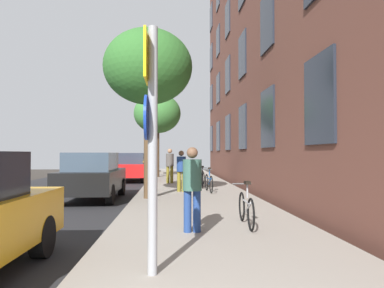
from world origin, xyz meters
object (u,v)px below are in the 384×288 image
object	(u,v)px
car_1	(93,176)
bicycle_3	(199,176)
bicycle_2	(202,179)
car_3	(142,163)
pedestrian_1	(181,168)
tree_near	(148,68)
bicycle_0	(246,208)
tree_far	(157,114)
traffic_light	(156,140)
bicycle_1	(209,182)
pedestrian_0	(192,183)
pedestrian_2	(170,163)
car_2	(131,167)
sign_post	(151,129)

from	to	relation	value
car_1	bicycle_3	bearing A→B (deg)	49.86
bicycle_2	car_3	size ratio (longest dim) A/B	0.37
pedestrian_1	bicycle_3	bearing A→B (deg)	73.86
tree_near	bicycle_0	bearing A→B (deg)	-63.96
tree_far	bicycle_2	world-z (taller)	tree_far
traffic_light	tree_near	bearing A→B (deg)	-88.99
tree_far	traffic_light	bearing A→B (deg)	94.00
bicycle_2	pedestrian_1	distance (m)	1.99
bicycle_1	bicycle_3	xyz separation A→B (m)	(-0.11, 3.48, 0.01)
pedestrian_0	pedestrian_2	size ratio (longest dim) A/B	0.93
pedestrian_0	car_1	xyz separation A→B (m)	(-3.09, 5.81, -0.20)
car_1	car_2	size ratio (longest dim) A/B	0.95
pedestrian_1	car_2	distance (m)	7.34
traffic_light	bicycle_2	world-z (taller)	traffic_light
traffic_light	bicycle_3	world-z (taller)	traffic_light
sign_post	bicycle_0	size ratio (longest dim) A/B	1.81
traffic_light	tree_far	distance (m)	2.40
sign_post	pedestrian_2	bearing A→B (deg)	89.19
traffic_light	tree_near	size ratio (longest dim) A/B	0.62
bicycle_3	car_3	bearing A→B (deg)	106.98
pedestrian_1	traffic_light	bearing A→B (deg)	97.40
pedestrian_0	car_2	bearing A→B (deg)	100.76
bicycle_2	bicycle_3	bearing A→B (deg)	90.85
sign_post	pedestrian_0	distance (m)	2.61
bicycle_2	car_2	distance (m)	6.34
tree_far	car_1	distance (m)	11.17
sign_post	pedestrian_1	world-z (taller)	sign_post
bicycle_2	car_3	distance (m)	13.99
bicycle_1	car_2	xyz separation A→B (m)	(-3.74, 7.03, 0.35)
sign_post	car_1	size ratio (longest dim) A/B	0.74
traffic_light	car_1	size ratio (longest dim) A/B	0.84
bicycle_0	bicycle_2	xyz separation A→B (m)	(-0.17, 8.44, 0.01)
tree_near	pedestrian_0	world-z (taller)	tree_near
traffic_light	bicycle_1	size ratio (longest dim) A/B	2.00
traffic_light	tree_near	distance (m)	12.97
bicycle_2	bicycle_3	size ratio (longest dim) A/B	0.99
bicycle_3	pedestrian_0	xyz separation A→B (m)	(-0.95, -10.59, 0.53)
bicycle_0	car_3	xyz separation A→B (m)	(-3.82, 21.94, 0.36)
tree_far	bicycle_0	bearing A→B (deg)	-81.30
bicycle_3	car_3	distance (m)	12.43
sign_post	bicycle_1	bearing A→B (deg)	79.78
traffic_light	pedestrian_1	xyz separation A→B (m)	(1.40, -10.77, -1.48)
bicycle_2	bicycle_3	distance (m)	1.62
bicycle_1	car_2	world-z (taller)	car_2
bicycle_1	bicycle_2	world-z (taller)	bicycle_1
car_3	car_1	bearing A→B (deg)	-91.38
tree_near	car_1	xyz separation A→B (m)	(-1.91, 0.55, -3.63)
traffic_light	pedestrian_2	world-z (taller)	traffic_light
bicycle_3	pedestrian_2	distance (m)	1.70
car_2	sign_post	bearing A→B (deg)	-82.98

